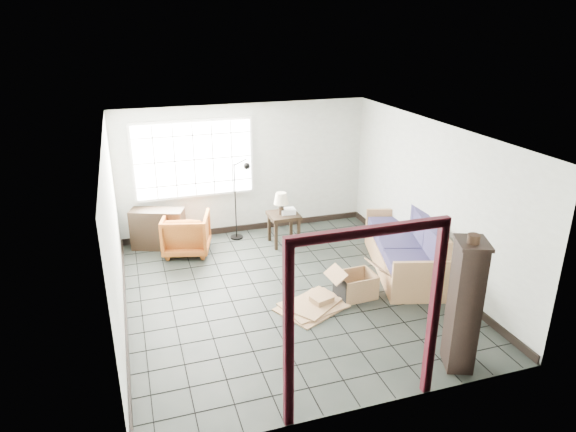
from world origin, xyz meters
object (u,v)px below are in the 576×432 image
object	(u,v)px
futon_sofa	(407,250)
tall_shelf	(464,305)
armchair	(186,232)
side_table	(284,219)

from	to	relation	value
futon_sofa	tall_shelf	size ratio (longest dim) A/B	1.46
futon_sofa	armchair	xyz separation A→B (m)	(-3.53, 1.88, 0.05)
futon_sofa	tall_shelf	world-z (taller)	tall_shelf
side_table	armchair	bearing A→B (deg)	174.78
tall_shelf	side_table	bearing A→B (deg)	124.30
armchair	side_table	bearing A→B (deg)	-170.13
tall_shelf	armchair	bearing A→B (deg)	143.92
side_table	tall_shelf	bearing A→B (deg)	-77.26
futon_sofa	tall_shelf	xyz separation A→B (m)	(-0.73, -2.54, 0.50)
armchair	side_table	distance (m)	1.85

